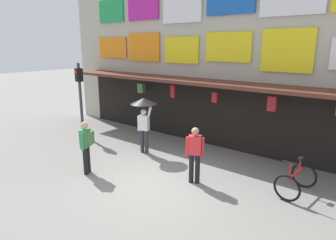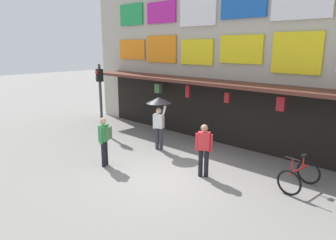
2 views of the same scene
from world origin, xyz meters
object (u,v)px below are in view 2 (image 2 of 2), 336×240
object	(u,v)px
pedestrian_with_umbrella	(159,109)
pedestrian_in_black	(105,138)
traffic_light_near	(100,88)
bicycle_parked	(299,176)
pedestrian_in_yellow	(204,148)

from	to	relation	value
pedestrian_with_umbrella	pedestrian_in_black	world-z (taller)	pedestrian_with_umbrella
pedestrian_in_black	traffic_light_near	bearing A→B (deg)	146.79
traffic_light_near	pedestrian_in_black	distance (m)	4.34
bicycle_parked	pedestrian_in_yellow	bearing A→B (deg)	-155.19
pedestrian_with_umbrella	pedestrian_in_yellow	xyz separation A→B (m)	(2.87, -0.91, -0.69)
bicycle_parked	pedestrian_in_black	bearing A→B (deg)	-153.51
bicycle_parked	pedestrian_in_black	xyz separation A→B (m)	(-5.47, -2.72, 0.59)
pedestrian_with_umbrella	pedestrian_in_yellow	world-z (taller)	pedestrian_with_umbrella
traffic_light_near	pedestrian_in_black	xyz separation A→B (m)	(3.50, -2.29, -1.16)
traffic_light_near	pedestrian_in_black	bearing A→B (deg)	-33.21
pedestrian_in_black	bicycle_parked	bearing A→B (deg)	26.49
bicycle_parked	traffic_light_near	bearing A→B (deg)	-177.25
pedestrian_with_umbrella	bicycle_parked	bearing A→B (deg)	2.62
bicycle_parked	pedestrian_in_black	size ratio (longest dim) A/B	0.73
bicycle_parked	pedestrian_in_black	world-z (taller)	pedestrian_in_black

